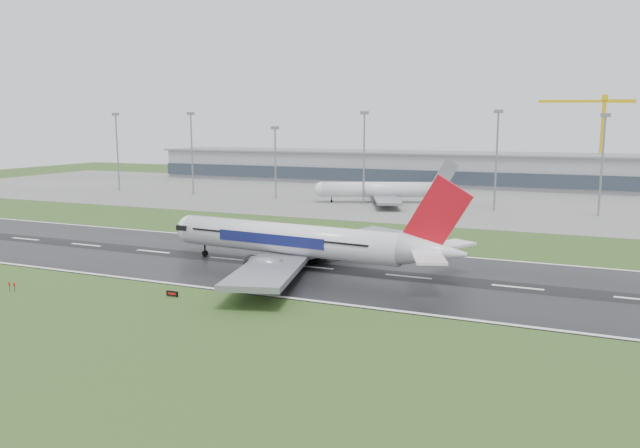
% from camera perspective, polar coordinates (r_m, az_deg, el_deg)
% --- Properties ---
extents(ground, '(520.00, 520.00, 0.00)m').
position_cam_1_polar(ground, '(143.59, -15.51, -2.56)').
color(ground, '#2A481A').
rests_on(ground, ground).
extents(runway, '(400.00, 45.00, 0.10)m').
position_cam_1_polar(runway, '(143.58, -15.51, -2.54)').
color(runway, black).
rests_on(runway, ground).
extents(apron, '(400.00, 130.00, 0.08)m').
position_cam_1_polar(apron, '(252.44, 2.28, 2.80)').
color(apron, slate).
rests_on(apron, ground).
extents(terminal, '(240.00, 36.00, 15.00)m').
position_cam_1_polar(terminal, '(308.46, 6.22, 5.33)').
color(terminal, gray).
rests_on(terminal, ground).
extents(main_airliner, '(69.89, 67.07, 19.16)m').
position_cam_1_polar(main_airliner, '(120.44, -1.32, 0.23)').
color(main_airliner, white).
rests_on(main_airliner, runway).
extents(parked_airliner, '(69.16, 67.02, 15.97)m').
position_cam_1_polar(parked_airliner, '(226.12, 6.00, 4.04)').
color(parked_airliner, silver).
rests_on(parked_airliner, apron).
extents(tower_crane, '(41.78, 15.32, 42.68)m').
position_cam_1_polar(tower_crane, '(310.25, 25.12, 7.09)').
color(tower_crane, '#DDB509').
rests_on(tower_crane, ground).
extents(runway_sign, '(2.29, 0.82, 1.04)m').
position_cam_1_polar(runway_sign, '(105.57, -13.81, -6.45)').
color(runway_sign, black).
rests_on(runway_sign, ground).
extents(floodmast_0, '(0.64, 0.64, 32.89)m').
position_cam_1_polar(floodmast_0, '(279.73, -18.62, 6.33)').
color(floodmast_0, gray).
rests_on(floodmast_0, ground).
extents(floodmast_1, '(0.64, 0.64, 32.90)m').
position_cam_1_polar(floodmast_1, '(255.78, -12.02, 6.38)').
color(floodmast_1, gray).
rests_on(floodmast_1, ground).
extents(floodmast_2, '(0.64, 0.64, 27.15)m').
position_cam_1_polar(floodmast_2, '(236.14, -4.24, 5.63)').
color(floodmast_2, gray).
rests_on(floodmast_2, ground).
extents(floodmast_3, '(0.64, 0.64, 32.58)m').
position_cam_1_polar(floodmast_3, '(221.88, 4.18, 6.09)').
color(floodmast_3, gray).
rests_on(floodmast_3, ground).
extents(floodmast_4, '(0.64, 0.64, 32.68)m').
position_cam_1_polar(floodmast_4, '(211.66, 16.35, 5.60)').
color(floodmast_4, gray).
rests_on(floodmast_4, ground).
extents(floodmast_5, '(0.64, 0.64, 31.25)m').
position_cam_1_polar(floodmast_5, '(210.52, 25.12, 4.88)').
color(floodmast_5, gray).
rests_on(floodmast_5, ground).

